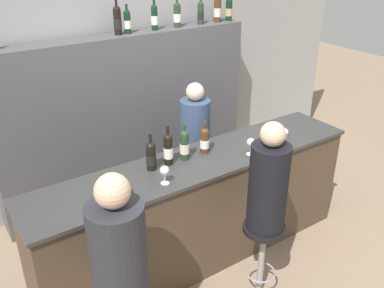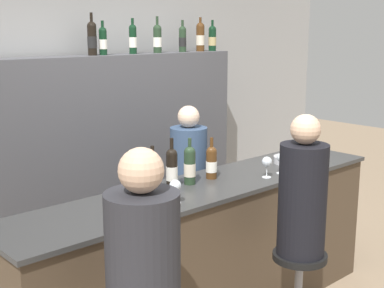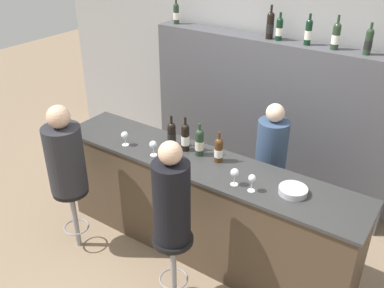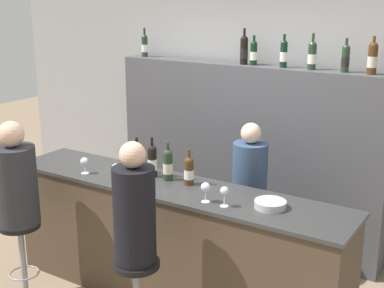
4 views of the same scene
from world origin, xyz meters
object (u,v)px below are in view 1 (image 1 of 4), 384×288
object	(u,v)px
wine_bottle_counter_0	(151,156)
guest_seated_right	(268,183)
wine_bottle_counter_1	(168,149)
wine_glass_2	(251,143)
wine_bottle_backbar_1	(117,20)
bar_stool_right	(263,242)
bartender	(195,156)
wine_bottle_counter_2	(185,145)
wine_bottle_backbar_6	(217,9)
wine_bottle_backbar_4	(177,15)
wine_glass_3	(265,138)
guest_seated_left	(118,246)
wine_bottle_backbar_3	(154,17)
wine_glass_0	(122,186)
wine_bottle_counter_3	(205,140)
wine_glass_1	(165,171)
wine_bottle_backbar_7	(229,9)
wine_bottle_backbar_2	(127,21)
wine_bottle_backbar_5	(201,13)

from	to	relation	value
wine_bottle_counter_0	guest_seated_right	distance (m)	0.94
wine_bottle_counter_1	wine_glass_2	size ratio (longest dim) A/B	2.25
wine_bottle_backbar_1	guest_seated_right	bearing A→B (deg)	-84.21
wine_bottle_counter_0	bar_stool_right	distance (m)	1.12
bar_stool_right	bartender	xyz separation A→B (m)	(0.24, 1.29, 0.14)
wine_glass_2	bartender	distance (m)	0.92
wine_bottle_backbar_1	wine_bottle_counter_2	bearing A→B (deg)	-91.98
wine_bottle_counter_2	wine_bottle_backbar_1	bearing A→B (deg)	88.02
wine_glass_2	wine_bottle_backbar_6	bearing A→B (deg)	63.34
wine_bottle_backbar_4	bartender	world-z (taller)	wine_bottle_backbar_4
wine_glass_3	guest_seated_left	world-z (taller)	guest_seated_left
wine_bottle_backbar_3	wine_glass_3	size ratio (longest dim) A/B	2.00
wine_bottle_backbar_6	bar_stool_right	bearing A→B (deg)	-116.97
wine_glass_2	guest_seated_left	bearing A→B (deg)	-161.22
wine_bottle_counter_0	wine_bottle_backbar_3	distance (m)	1.67
bartender	wine_bottle_backbar_3	bearing A→B (deg)	92.33
wine_glass_0	wine_glass_3	distance (m)	1.36
wine_bottle_backbar_6	bartender	bearing A→B (deg)	-138.33
wine_bottle_backbar_1	wine_bottle_backbar_4	xyz separation A→B (m)	(0.68, 0.00, -0.01)
wine_bottle_counter_1	wine_bottle_counter_3	size ratio (longest dim) A/B	1.16
wine_bottle_counter_1	guest_seated_left	distance (m)	1.11
wine_bottle_counter_1	wine_glass_1	bearing A→B (deg)	-126.46
wine_bottle_counter_1	wine_bottle_backbar_6	bearing A→B (deg)	41.12
wine_bottle_backbar_4	bar_stool_right	world-z (taller)	wine_bottle_backbar_4
wine_bottle_backbar_3	wine_bottle_backbar_6	xyz separation A→B (m)	(0.80, 0.00, 0.01)
wine_bottle_counter_2	wine_bottle_backbar_6	world-z (taller)	wine_bottle_backbar_6
wine_bottle_backbar_4	guest_seated_right	size ratio (longest dim) A/B	0.37
wine_bottle_backbar_3	bartender	xyz separation A→B (m)	(0.03, -0.69, -1.30)
guest_seated_right	bartender	world-z (taller)	guest_seated_right
wine_glass_1	bar_stool_right	world-z (taller)	wine_glass_1
wine_bottle_backbar_7	wine_bottle_backbar_4	bearing A→B (deg)	-180.00
wine_bottle_counter_2	wine_bottle_backbar_7	distance (m)	2.04
wine_glass_3	wine_bottle_backbar_3	bearing A→B (deg)	98.31
wine_bottle_counter_0	guest_seated_right	bearing A→B (deg)	-53.27
wine_bottle_counter_2	wine_bottle_backbar_7	bearing A→B (deg)	41.03
wine_bottle_backbar_6	wine_glass_2	size ratio (longest dim) A/B	2.12
wine_bottle_backbar_1	wine_bottle_backbar_2	size ratio (longest dim) A/B	1.22
wine_bottle_backbar_5	guest_seated_right	size ratio (longest dim) A/B	0.34
wine_bottle_counter_2	wine_bottle_backbar_3	world-z (taller)	wine_bottle_backbar_3
wine_bottle_counter_0	wine_glass_2	size ratio (longest dim) A/B	2.06
guest_seated_right	wine_bottle_counter_2	bearing A→B (deg)	107.96
wine_bottle_backbar_3	guest_seated_right	world-z (taller)	wine_bottle_backbar_3
wine_bottle_backbar_1	wine_bottle_backbar_3	distance (m)	0.41
wine_glass_0	guest_seated_left	size ratio (longest dim) A/B	0.17
wine_bottle_backbar_3	wine_bottle_backbar_4	world-z (taller)	wine_bottle_backbar_4
wine_bottle_backbar_6	wine_glass_1	xyz separation A→B (m)	(-1.59, -1.48, -0.85)
wine_bottle_counter_2	bartender	world-z (taller)	bartender
wine_bottle_backbar_3	wine_glass_1	world-z (taller)	wine_bottle_backbar_3
wine_glass_0	wine_glass_1	bearing A→B (deg)	0.00
wine_bottle_backbar_2	wine_bottle_backbar_4	world-z (taller)	wine_bottle_backbar_4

